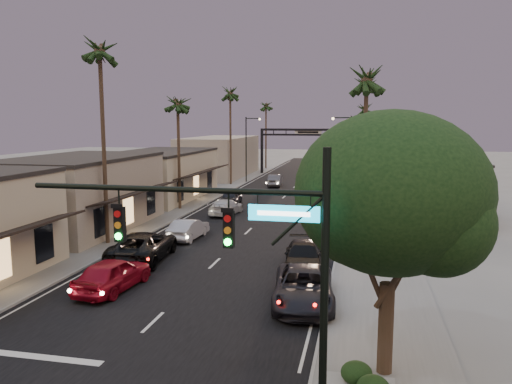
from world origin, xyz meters
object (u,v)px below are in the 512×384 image
at_px(arch, 308,140).
at_px(curbside_black, 303,256).
at_px(palm_rb, 366,82).
at_px(palm_far, 266,104).
at_px(palm_lc, 178,99).
at_px(streetlight_right, 348,151).
at_px(palm_lb, 99,45).
at_px(curbside_near, 304,287).
at_px(palm_rc, 365,107).
at_px(oncoming_silver, 188,229).
at_px(streetlight_left, 248,144).
at_px(traffic_signal, 254,248).
at_px(palm_ld, 230,90).
at_px(oncoming_red, 113,274).
at_px(oncoming_pickup, 143,246).
at_px(palm_ra, 367,73).
at_px(corner_tree, 393,200).

relative_size(arch, curbside_black, 2.89).
distance_m(palm_rb, palm_far, 37.98).
xyz_separation_m(palm_lc, curbside_black, (13.93, -17.02, -9.71)).
xyz_separation_m(arch, streetlight_right, (6.92, -25.00, -0.20)).
relative_size(arch, palm_lb, 1.00).
bearing_deg(curbside_black, palm_rb, 76.56).
bearing_deg(curbside_near, palm_rc, 80.82).
xyz_separation_m(palm_lb, oncoming_silver, (4.94, 2.65, -12.65)).
bearing_deg(curbside_black, oncoming_silver, 141.77).
distance_m(streetlight_left, oncoming_silver, 33.83).
bearing_deg(streetlight_left, traffic_signal, -76.86).
xyz_separation_m(palm_ld, palm_rb, (17.20, -11.00, 0.00)).
bearing_deg(palm_ld, arch, 60.17).
height_order(traffic_signal, palm_rc, palm_rc).
distance_m(palm_lc, curbside_black, 24.04).
bearing_deg(palm_far, oncoming_red, -85.86).
xyz_separation_m(palm_rb, oncoming_silver, (-12.26, -19.35, -11.68)).
height_order(streetlight_right, curbside_black, streetlight_right).
bearing_deg(palm_lc, curbside_black, -50.70).
height_order(palm_far, oncoming_pickup, palm_far).
bearing_deg(oncoming_pickup, palm_ld, -88.76).
relative_size(palm_ra, oncoming_pickup, 2.09).
bearing_deg(corner_tree, arch, 98.62).
bearing_deg(traffic_signal, palm_ra, 81.72).
bearing_deg(streetlight_right, oncoming_silver, -117.46).
height_order(palm_lc, oncoming_pickup, palm_lc).
distance_m(arch, palm_rc, 11.59).
bearing_deg(oncoming_pickup, corner_tree, 135.45).
bearing_deg(oncoming_silver, traffic_signal, 117.82).
bearing_deg(streetlight_left, palm_lb, -92.67).
relative_size(streetlight_left, palm_lb, 0.59).
bearing_deg(oncoming_silver, palm_ra, -179.56).
bearing_deg(arch, streetlight_right, -74.53).
bearing_deg(oncoming_red, curbside_black, -142.87).
height_order(oncoming_silver, curbside_black, curbside_black).
height_order(palm_ld, oncoming_silver, palm_ld).
height_order(arch, palm_lb, palm_lb).
height_order(palm_ld, oncoming_pickup, palm_ld).
bearing_deg(palm_rb, oncoming_red, -111.75).
bearing_deg(palm_far, oncoming_silver, -85.03).
distance_m(palm_ra, oncoming_red, 19.35).
bearing_deg(palm_rc, palm_far, 140.36).
distance_m(oncoming_silver, curbside_near, 14.75).
distance_m(palm_rc, oncoming_silver, 42.35).
xyz_separation_m(traffic_signal, oncoming_silver, (-9.35, 20.65, -4.34)).
bearing_deg(traffic_signal, curbside_near, 88.22).
xyz_separation_m(palm_lc, oncoming_pickup, (4.11, -17.12, -9.59)).
bearing_deg(palm_ld, palm_ra, -60.98).
xyz_separation_m(palm_lc, palm_rc, (17.20, 28.00, 0.00)).
relative_size(palm_lc, palm_far, 0.92).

